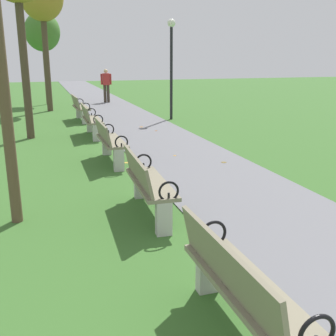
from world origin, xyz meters
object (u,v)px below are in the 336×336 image
(pedestrian_walking, at_px, (106,84))
(lamp_post, at_px, (171,54))
(park_bench_2, at_px, (240,287))
(tree_4, at_px, (42,32))
(park_bench_4, at_px, (109,140))
(tree_3, at_px, (42,0))
(park_bench_6, at_px, (80,107))
(park_bench_3, at_px, (147,183))
(park_bench_5, at_px, (91,120))

(pedestrian_walking, bearing_deg, lamp_post, -77.73)
(park_bench_2, xyz_separation_m, tree_4, (-0.95, 17.98, 2.83))
(park_bench_4, bearing_deg, pedestrian_walking, 80.97)
(park_bench_2, distance_m, tree_3, 15.90)
(park_bench_2, distance_m, pedestrian_walking, 17.90)
(park_bench_2, relative_size, pedestrian_walking, 0.99)
(park_bench_6, relative_size, lamp_post, 0.46)
(park_bench_6, distance_m, tree_4, 6.52)
(park_bench_2, bearing_deg, park_bench_6, 90.00)
(park_bench_3, height_order, park_bench_4, same)
(park_bench_2, relative_size, park_bench_5, 1.00)
(park_bench_6, height_order, lamp_post, lamp_post)
(park_bench_3, relative_size, park_bench_6, 1.00)
(park_bench_6, bearing_deg, park_bench_5, -90.00)
(tree_3, relative_size, lamp_post, 1.55)
(pedestrian_walking, bearing_deg, park_bench_2, -96.01)
(park_bench_6, height_order, tree_3, tree_3)
(park_bench_2, distance_m, park_bench_3, 2.85)
(park_bench_4, xyz_separation_m, park_bench_5, (0.00, 3.12, 0.00))
(park_bench_2, xyz_separation_m, park_bench_6, (0.00, 12.18, 0.00))
(park_bench_5, relative_size, park_bench_6, 0.99)
(tree_3, relative_size, pedestrian_walking, 3.34)
(park_bench_3, height_order, tree_4, tree_4)
(tree_4, distance_m, pedestrian_walking, 3.70)
(park_bench_4, relative_size, lamp_post, 0.46)
(tree_4, bearing_deg, park_bench_4, -85.44)
(park_bench_4, height_order, park_bench_6, same)
(tree_3, height_order, lamp_post, tree_3)
(lamp_post, bearing_deg, pedestrian_walking, 102.27)
(park_bench_5, xyz_separation_m, lamp_post, (3.22, 2.47, 1.82))
(park_bench_4, bearing_deg, tree_3, 95.65)
(park_bench_5, relative_size, lamp_post, 0.46)
(park_bench_2, relative_size, park_bench_6, 0.99)
(park_bench_2, height_order, pedestrian_walking, pedestrian_walking)
(tree_3, bearing_deg, park_bench_6, -73.85)
(park_bench_5, bearing_deg, tree_3, 98.44)
(park_bench_3, distance_m, tree_4, 15.42)
(tree_4, distance_m, lamp_post, 7.69)
(park_bench_4, bearing_deg, park_bench_6, 90.00)
(pedestrian_walking, bearing_deg, park_bench_3, -97.14)
(park_bench_2, height_order, tree_4, tree_4)
(park_bench_4, bearing_deg, park_bench_3, -90.00)
(park_bench_6, bearing_deg, lamp_post, -10.23)
(park_bench_2, bearing_deg, park_bench_5, 90.00)
(park_bench_4, bearing_deg, park_bench_2, -90.00)
(tree_3, distance_m, lamp_post, 5.98)
(tree_4, bearing_deg, park_bench_3, -86.39)
(park_bench_5, distance_m, park_bench_6, 3.05)
(tree_3, distance_m, tree_4, 2.81)
(tree_4, bearing_deg, park_bench_2, -86.96)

